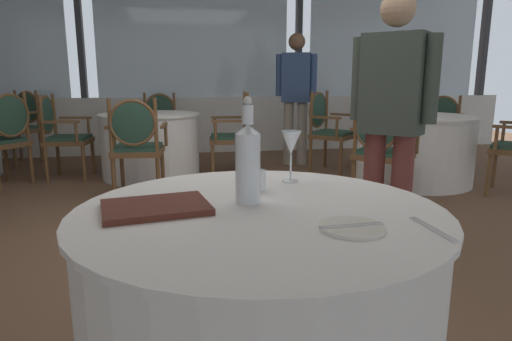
{
  "coord_description": "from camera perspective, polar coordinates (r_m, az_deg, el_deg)",
  "views": [
    {
      "loc": [
        -0.31,
        -3.01,
        1.13
      ],
      "look_at": [
        -0.04,
        -1.52,
        0.81
      ],
      "focal_mm": 30.85,
      "sensor_mm": 36.0,
      "label": 1
    }
  ],
  "objects": [
    {
      "name": "dinner_fork",
      "position": [
        1.26,
        21.93,
        -7.05
      ],
      "size": [
        0.02,
        0.2,
        0.0
      ],
      "primitive_type": "cube",
      "rotation": [
        0.0,
        0.0,
        1.59
      ],
      "color": "silver",
      "rests_on": "foreground_table"
    },
    {
      "name": "dining_chair_2_0",
      "position": [
        6.14,
        22.65,
        5.48
      ],
      "size": [
        0.66,
        0.66,
        0.92
      ],
      "rotation": [
        0.0,
        0.0,
        3.91
      ],
      "color": "brown",
      "rests_on": "ground_plane"
    },
    {
      "name": "dining_chair_2_1",
      "position": [
        5.49,
        9.17,
        5.86
      ],
      "size": [
        0.66,
        0.66,
        0.98
      ],
      "rotation": [
        0.0,
        0.0,
        5.49
      ],
      "color": "brown",
      "rests_on": "ground_plane"
    },
    {
      "name": "dining_chair_0_2",
      "position": [
        5.19,
        -2.48,
        5.53
      ],
      "size": [
        0.5,
        0.56,
        0.97
      ],
      "rotation": [
        0.0,
        0.0,
        9.35
      ],
      "color": "brown",
      "rests_on": "ground_plane"
    },
    {
      "name": "ground_plane",
      "position": [
        3.23,
        -4.25,
        -8.6
      ],
      "size": [
        13.32,
        13.32,
        0.0
      ],
      "primitive_type": "plane",
      "color": "brown"
    },
    {
      "name": "dining_chair_2_2",
      "position": [
        4.12,
        15.91,
        3.07
      ],
      "size": [
        0.66,
        0.66,
        0.9
      ],
      "rotation": [
        0.0,
        0.0,
        7.06
      ],
      "color": "brown",
      "rests_on": "ground_plane"
    },
    {
      "name": "window_wall_far",
      "position": [
        6.86,
        -7.9,
        12.26
      ],
      "size": [
        10.25,
        0.14,
        3.0
      ],
      "color": "silver",
      "rests_on": "ground_plane"
    },
    {
      "name": "foreground_table",
      "position": [
        1.5,
        0.43,
        -18.49
      ],
      "size": [
        1.14,
        1.14,
        0.74
      ],
      "color": "white",
      "rests_on": "ground_plane"
    },
    {
      "name": "dining_chair_0_1",
      "position": [
        4.25,
        -15.28,
        3.79
      ],
      "size": [
        0.56,
        0.5,
        0.96
      ],
      "rotation": [
        0.0,
        0.0,
        7.78
      ],
      "color": "brown",
      "rests_on": "ground_plane"
    },
    {
      "name": "dining_chair_3_1",
      "position": [
        6.66,
        -28.21,
        5.67
      ],
      "size": [
        0.66,
        0.64,
        0.98
      ],
      "rotation": [
        0.0,
        0.0,
        10.4
      ],
      "color": "brown",
      "rests_on": "ground_plane"
    },
    {
      "name": "wine_glass",
      "position": [
        1.68,
        4.57,
        3.42
      ],
      "size": [
        0.08,
        0.08,
        0.2
      ],
      "color": "white",
      "rests_on": "foreground_table"
    },
    {
      "name": "background_table_2",
      "position": [
        5.14,
        19.81,
        2.65
      ],
      "size": [
        1.27,
        1.27,
        0.74
      ],
      "color": "white",
      "rests_on": "ground_plane"
    },
    {
      "name": "diner_person_0",
      "position": [
        5.81,
        5.2,
        10.2
      ],
      "size": [
        0.5,
        0.32,
        1.69
      ],
      "rotation": [
        0.0,
        0.0,
        4.35
      ],
      "color": "gray",
      "rests_on": "ground_plane"
    },
    {
      "name": "side_plate",
      "position": [
        1.2,
        12.3,
        -7.23
      ],
      "size": [
        0.17,
        0.17,
        0.01
      ],
      "primitive_type": "cylinder",
      "color": "silver",
      "rests_on": "foreground_table"
    },
    {
      "name": "menu_book",
      "position": [
        1.37,
        -12.88,
        -4.65
      ],
      "size": [
        0.35,
        0.28,
        0.02
      ],
      "primitive_type": "cube",
      "rotation": [
        0.0,
        0.0,
        0.18
      ],
      "color": "#512319",
      "rests_on": "foreground_table"
    },
    {
      "name": "butter_knife",
      "position": [
        1.2,
        12.31,
        -6.99
      ],
      "size": [
        0.18,
        0.03,
        0.0
      ],
      "primitive_type": "cube",
      "rotation": [
        0.0,
        0.0,
        0.04
      ],
      "color": "silver",
      "rests_on": "foreground_table"
    },
    {
      "name": "dining_chair_0_0",
      "position": [
        5.45,
        -24.1,
        4.78
      ],
      "size": [
        0.5,
        0.56,
        0.96
      ],
      "rotation": [
        0.0,
        0.0,
        6.21
      ],
      "color": "brown",
      "rests_on": "ground_plane"
    },
    {
      "name": "dining_chair_0_3",
      "position": [
        6.21,
        -12.42,
        6.23
      ],
      "size": [
        0.56,
        0.5,
        0.94
      ],
      "rotation": [
        0.0,
        0.0,
        10.92
      ],
      "color": "brown",
      "rests_on": "ground_plane"
    },
    {
      "name": "water_bottle",
      "position": [
        1.39,
        -1.06,
        1.26
      ],
      "size": [
        0.08,
        0.08,
        0.34
      ],
      "color": "white",
      "rests_on": "foreground_table"
    },
    {
      "name": "background_table_0",
      "position": [
        5.25,
        -13.48,
        3.2
      ],
      "size": [
        1.14,
        1.14,
        0.74
      ],
      "color": "white",
      "rests_on": "ground_plane"
    },
    {
      "name": "dining_chair_3_0",
      "position": [
        5.33,
        -29.87,
        4.32
      ],
      "size": [
        0.64,
        0.66,
        0.99
      ],
      "rotation": [
        0.0,
        0.0,
        8.83
      ],
      "color": "brown",
      "rests_on": "ground_plane"
    },
    {
      "name": "diner_person_1",
      "position": [
        2.82,
        17.17,
        7.17
      ],
      "size": [
        0.4,
        0.41,
        1.63
      ],
      "rotation": [
        0.0,
        0.0,
        0.77
      ],
      "color": "brown",
      "rests_on": "ground_plane"
    },
    {
      "name": "water_tumbler",
      "position": [
        1.57,
        -0.01,
        -1.24
      ],
      "size": [
        0.07,
        0.07,
        0.07
      ],
      "primitive_type": "cylinder",
      "color": "white",
      "rests_on": "foreground_table"
    }
  ]
}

